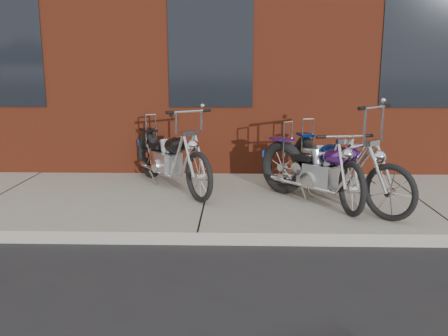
{
  "coord_description": "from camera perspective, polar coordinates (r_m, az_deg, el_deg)",
  "views": [
    {
      "loc": [
        0.43,
        -5.02,
        1.97
      ],
      "look_at": [
        0.28,
        0.8,
        0.72
      ],
      "focal_mm": 38.0,
      "sensor_mm": 36.0,
      "label": 1
    }
  ],
  "objects": [
    {
      "name": "chopper_blue",
      "position": [
        6.82,
        11.94,
        0.09
      ],
      "size": [
        0.74,
        2.36,
        1.04
      ],
      "rotation": [
        0.0,
        0.0,
        -1.36
      ],
      "color": "black",
      "rests_on": "sidewalk"
    },
    {
      "name": "chopper_third",
      "position": [
        7.23,
        -6.5,
        1.03
      ],
      "size": [
        1.43,
        2.11,
        1.24
      ],
      "rotation": [
        0.0,
        0.0,
        -0.99
      ],
      "color": "black",
      "rests_on": "sidewalk"
    },
    {
      "name": "chopper_purple",
      "position": [
        6.44,
        12.29,
        -0.54
      ],
      "size": [
        1.75,
        1.85,
        1.37
      ],
      "rotation": [
        0.0,
        0.0,
        -0.82
      ],
      "color": "black",
      "rests_on": "sidewalk"
    },
    {
      "name": "sidewalk",
      "position": [
        6.8,
        -2.2,
        -4.07
      ],
      "size": [
        22.0,
        3.0,
        0.15
      ],
      "primitive_type": "cube",
      "color": "gray",
      "rests_on": "ground"
    },
    {
      "name": "ground",
      "position": [
        5.41,
        -3.21,
        -9.27
      ],
      "size": [
        120.0,
        120.0,
        0.0
      ],
      "primitive_type": "plane",
      "color": "black",
      "rests_on": "ground"
    }
  ]
}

